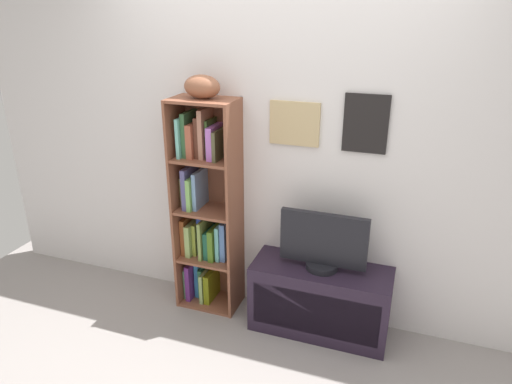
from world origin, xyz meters
The scene contains 5 objects.
back_wall centered at (0.00, 1.13, 1.22)m, with size 4.80×0.08×2.43m.
bookshelf centered at (-0.53, 0.98, 0.77)m, with size 0.46×0.30×1.59m.
football centered at (-0.49, 0.95, 1.67)m, with size 0.25×0.16×0.16m, color brown.
tv_stand centered at (0.37, 0.91, 0.25)m, with size 0.95×0.37×0.50m.
television centered at (0.37, 0.91, 0.70)m, with size 0.59×0.22×0.41m.
Camera 1 is at (0.87, -1.82, 2.17)m, focal length 32.63 mm.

